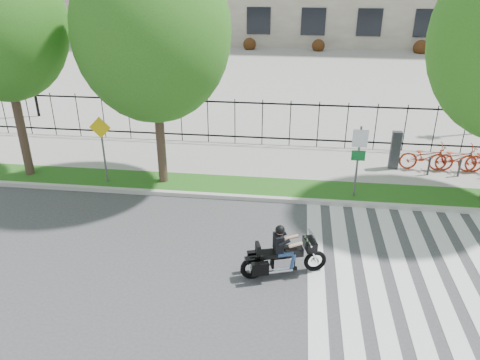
# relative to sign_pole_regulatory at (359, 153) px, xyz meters

# --- Properties ---
(ground) EXTENTS (120.00, 120.00, 0.00)m
(ground) POSITION_rel_sign_pole_regulatory_xyz_m (-3.57, -4.58, -1.74)
(ground) COLOR #3B3B3D
(ground) RESTS_ON ground
(curb) EXTENTS (60.00, 0.20, 0.15)m
(curb) POSITION_rel_sign_pole_regulatory_xyz_m (-3.57, -0.48, -1.66)
(curb) COLOR #B5B3AA
(curb) RESTS_ON ground
(grass_verge) EXTENTS (60.00, 1.50, 0.15)m
(grass_verge) POSITION_rel_sign_pole_regulatory_xyz_m (-3.57, 0.37, -1.66)
(grass_verge) COLOR #1A4812
(grass_verge) RESTS_ON ground
(sidewalk) EXTENTS (60.00, 3.50, 0.15)m
(sidewalk) POSITION_rel_sign_pole_regulatory_xyz_m (-3.57, 2.87, -1.66)
(sidewalk) COLOR gray
(sidewalk) RESTS_ON ground
(plaza) EXTENTS (80.00, 34.00, 0.10)m
(plaza) POSITION_rel_sign_pole_regulatory_xyz_m (-3.57, 20.42, -1.69)
(plaza) COLOR gray
(plaza) RESTS_ON ground
(crosswalk_stripes) EXTENTS (5.70, 8.00, 0.01)m
(crosswalk_stripes) POSITION_rel_sign_pole_regulatory_xyz_m (1.26, -4.58, -1.73)
(crosswalk_stripes) COLOR silver
(crosswalk_stripes) RESTS_ON ground
(iron_fence) EXTENTS (30.00, 0.06, 2.00)m
(iron_fence) POSITION_rel_sign_pole_regulatory_xyz_m (-3.57, 4.62, -0.59)
(iron_fence) COLOR black
(iron_fence) RESTS_ON sidewalk
(lamp_post_left) EXTENTS (1.06, 0.70, 4.25)m
(lamp_post_left) POSITION_rel_sign_pole_regulatory_xyz_m (-15.57, 7.42, 1.47)
(lamp_post_left) COLOR black
(lamp_post_left) RESTS_ON ground
(street_tree_0) EXTENTS (4.44, 4.44, 7.97)m
(street_tree_0) POSITION_rel_sign_pole_regulatory_xyz_m (-12.07, 0.37, 3.81)
(street_tree_0) COLOR #3D2A21
(street_tree_0) RESTS_ON grass_verge
(street_tree_1) EXTENTS (5.13, 5.13, 8.23)m
(street_tree_1) POSITION_rel_sign_pole_regulatory_xyz_m (-6.85, 0.37, 3.68)
(street_tree_1) COLOR #3D2A21
(street_tree_1) RESTS_ON grass_verge
(sign_pole_regulatory) EXTENTS (0.50, 0.09, 2.50)m
(sign_pole_regulatory) POSITION_rel_sign_pole_regulatory_xyz_m (0.00, 0.00, 0.00)
(sign_pole_regulatory) COLOR #59595B
(sign_pole_regulatory) RESTS_ON grass_verge
(sign_pole_warning) EXTENTS (0.78, 0.09, 2.49)m
(sign_pole_warning) POSITION_rel_sign_pole_regulatory_xyz_m (-8.87, 0.00, 0.00)
(sign_pole_warning) COLOR #59595B
(sign_pole_warning) RESTS_ON grass_verge
(motorcycle_rider) EXTENTS (2.25, 1.08, 1.79)m
(motorcycle_rider) POSITION_rel_sign_pole_regulatory_xyz_m (-2.24, -4.58, -1.14)
(motorcycle_rider) COLOR black
(motorcycle_rider) RESTS_ON ground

